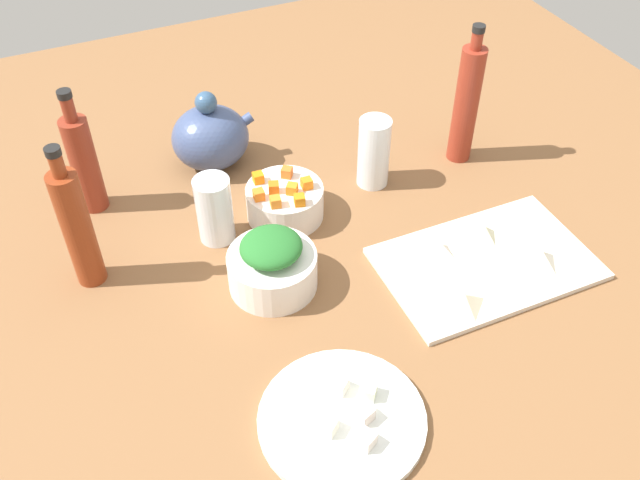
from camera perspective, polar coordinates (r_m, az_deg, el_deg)
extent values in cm
cube|color=brown|center=(119.08, 0.00, -2.28)|extent=(190.00, 190.00, 3.00)
cube|color=silver|center=(120.28, 13.38, -1.86)|extent=(35.14, 22.60, 1.00)
cylinder|color=white|center=(98.06, 1.80, -14.43)|extent=(23.06, 23.06, 1.20)
cylinder|color=white|center=(112.29, -3.89, -2.48)|extent=(14.38, 14.38, 6.49)
cylinder|color=white|center=(124.89, -2.87, 3.11)|extent=(13.78, 13.78, 6.17)
ellipsoid|color=#40507A|center=(136.84, -8.92, 8.24)|extent=(14.81, 13.81, 12.24)
sphere|color=#335377|center=(132.61, -9.28, 10.99)|extent=(4.15, 4.15, 4.15)
cylinder|color=#40507A|center=(137.34, -6.46, 9.42)|extent=(5.38, 2.00, 3.93)
cylinder|color=maroon|center=(114.28, -19.13, 0.78)|extent=(4.66, 4.66, 21.25)
cylinder|color=maroon|center=(106.78, -20.63, 5.72)|extent=(2.10, 2.10, 3.69)
cylinder|color=black|center=(105.42, -20.96, 6.77)|extent=(2.33, 2.33, 1.20)
cylinder|color=maroon|center=(129.76, -18.63, 5.81)|extent=(4.82, 4.82, 18.49)
cylinder|color=maroon|center=(123.57, -19.81, 10.01)|extent=(2.17, 2.17, 4.42)
cylinder|color=black|center=(122.17, -20.12, 11.10)|extent=(2.41, 2.41, 1.20)
cylinder|color=maroon|center=(136.87, 11.81, 10.65)|extent=(4.62, 4.62, 23.44)
cylinder|color=maroon|center=(130.38, 12.67, 15.59)|extent=(2.08, 2.08, 3.29)
cylinder|color=black|center=(129.39, 12.82, 16.46)|extent=(2.31, 2.31, 1.20)
cylinder|color=white|center=(130.45, 4.40, 7.13)|extent=(5.97, 5.97, 13.75)
cylinder|color=white|center=(119.79, -8.60, 2.47)|extent=(6.23, 6.23, 12.34)
cube|color=orange|center=(124.20, -5.06, 5.08)|extent=(1.92, 1.92, 1.80)
cube|color=orange|center=(122.51, -1.09, 4.64)|extent=(1.87, 1.87, 1.80)
cube|color=orange|center=(125.09, -2.72, 5.53)|extent=(2.53, 2.53, 1.80)
cube|color=orange|center=(121.83, -3.79, 4.29)|extent=(2.28, 2.28, 1.80)
cube|color=orange|center=(118.89, -1.89, 3.22)|extent=(2.17, 2.17, 1.80)
cube|color=orange|center=(120.52, -5.01, 3.70)|extent=(1.93, 1.93, 1.80)
cube|color=orange|center=(118.86, -3.65, 3.13)|extent=(2.09, 2.09, 1.80)
cube|color=orange|center=(121.32, -2.38, 4.16)|extent=(2.52, 2.52, 1.80)
ellipsoid|color=#276F2B|center=(108.66, -4.01, -0.57)|extent=(12.55, 12.42, 3.84)
cube|color=#E8F1CA|center=(98.73, 3.95, -12.18)|extent=(3.10, 3.10, 2.20)
cube|color=white|center=(94.61, 3.77, -15.95)|extent=(2.96, 2.96, 2.20)
cube|color=white|center=(95.49, 0.68, -14.93)|extent=(3.09, 3.09, 2.20)
cube|color=white|center=(99.08, 1.57, -11.76)|extent=(3.08, 3.08, 2.20)
cube|color=#F1DED0|center=(96.66, 3.64, -13.97)|extent=(2.80, 2.80, 2.20)
pyramid|color=beige|center=(121.32, 17.59, -1.31)|extent=(5.23, 5.84, 2.47)
pyramid|color=beige|center=(118.94, 9.90, -0.75)|extent=(5.10, 5.29, 2.15)
pyramid|color=beige|center=(123.29, 13.23, 0.65)|extent=(4.81, 4.98, 2.55)
pyramid|color=beige|center=(111.25, 11.66, -4.84)|extent=(5.60, 5.23, 2.47)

